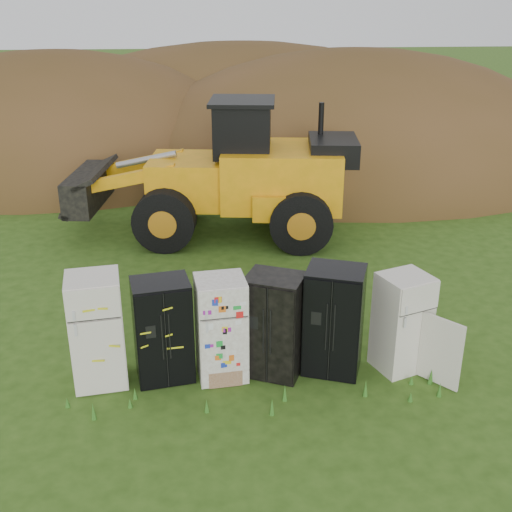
{
  "coord_description": "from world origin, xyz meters",
  "views": [
    {
      "loc": [
        -0.67,
        -9.05,
        5.95
      ],
      "look_at": [
        0.19,
        2.0,
        1.27
      ],
      "focal_mm": 45.0,
      "sensor_mm": 36.0,
      "label": 1
    }
  ],
  "objects_px": {
    "fridge_black_side": "(163,330)",
    "fridge_sticker": "(221,328)",
    "wheel_loader": "(208,169)",
    "fridge_open_door": "(402,323)",
    "fridge_dark_mid": "(274,325)",
    "fridge_leftmost": "(97,330)",
    "fridge_black_right": "(334,320)"
  },
  "relations": [
    {
      "from": "fridge_black_side",
      "to": "fridge_dark_mid",
      "type": "bearing_deg",
      "value": -10.73
    },
    {
      "from": "fridge_open_door",
      "to": "fridge_dark_mid",
      "type": "bearing_deg",
      "value": 157.92
    },
    {
      "from": "fridge_black_right",
      "to": "wheel_loader",
      "type": "relative_size",
      "value": 0.26
    },
    {
      "from": "fridge_sticker",
      "to": "wheel_loader",
      "type": "bearing_deg",
      "value": 84.14
    },
    {
      "from": "wheel_loader",
      "to": "fridge_black_side",
      "type": "bearing_deg",
      "value": -90.52
    },
    {
      "from": "fridge_black_side",
      "to": "fridge_dark_mid",
      "type": "height_order",
      "value": "fridge_dark_mid"
    },
    {
      "from": "fridge_black_side",
      "to": "fridge_sticker",
      "type": "height_order",
      "value": "fridge_sticker"
    },
    {
      "from": "fridge_black_side",
      "to": "fridge_sticker",
      "type": "distance_m",
      "value": 0.94
    },
    {
      "from": "fridge_sticker",
      "to": "fridge_open_door",
      "type": "relative_size",
      "value": 1.04
    },
    {
      "from": "fridge_sticker",
      "to": "fridge_dark_mid",
      "type": "distance_m",
      "value": 0.86
    },
    {
      "from": "fridge_leftmost",
      "to": "fridge_open_door",
      "type": "relative_size",
      "value": 1.11
    },
    {
      "from": "fridge_dark_mid",
      "to": "fridge_black_right",
      "type": "xyz_separation_m",
      "value": [
        0.98,
        0.01,
        0.04
      ]
    },
    {
      "from": "fridge_sticker",
      "to": "fridge_open_door",
      "type": "bearing_deg",
      "value": -6.62
    },
    {
      "from": "fridge_leftmost",
      "to": "fridge_black_side",
      "type": "height_order",
      "value": "fridge_leftmost"
    },
    {
      "from": "fridge_black_right",
      "to": "fridge_sticker",
      "type": "bearing_deg",
      "value": -159.37
    },
    {
      "from": "fridge_sticker",
      "to": "fridge_dark_mid",
      "type": "xyz_separation_m",
      "value": [
        0.86,
        0.04,
        -0.0
      ]
    },
    {
      "from": "fridge_open_door",
      "to": "wheel_loader",
      "type": "height_order",
      "value": "wheel_loader"
    },
    {
      "from": "fridge_open_door",
      "to": "wheel_loader",
      "type": "xyz_separation_m",
      "value": [
        -3.1,
        6.56,
        0.88
      ]
    },
    {
      "from": "fridge_leftmost",
      "to": "fridge_dark_mid",
      "type": "distance_m",
      "value": 2.82
    },
    {
      "from": "fridge_dark_mid",
      "to": "fridge_leftmost",
      "type": "bearing_deg",
      "value": -155.65
    },
    {
      "from": "fridge_sticker",
      "to": "fridge_black_right",
      "type": "xyz_separation_m",
      "value": [
        1.84,
        0.05,
        0.04
      ]
    },
    {
      "from": "fridge_black_side",
      "to": "fridge_open_door",
      "type": "height_order",
      "value": "fridge_black_side"
    },
    {
      "from": "fridge_black_right",
      "to": "wheel_loader",
      "type": "bearing_deg",
      "value": 125.86
    },
    {
      "from": "fridge_leftmost",
      "to": "fridge_open_door",
      "type": "xyz_separation_m",
      "value": [
        4.93,
        0.03,
        -0.09
      ]
    },
    {
      "from": "fridge_black_side",
      "to": "wheel_loader",
      "type": "relative_size",
      "value": 0.24
    },
    {
      "from": "fridge_dark_mid",
      "to": "wheel_loader",
      "type": "distance_m",
      "value": 6.66
    },
    {
      "from": "fridge_open_door",
      "to": "fridge_black_right",
      "type": "bearing_deg",
      "value": 157.01
    },
    {
      "from": "fridge_sticker",
      "to": "fridge_open_door",
      "type": "height_order",
      "value": "fridge_sticker"
    },
    {
      "from": "wheel_loader",
      "to": "fridge_black_right",
      "type": "bearing_deg",
      "value": -66.7
    },
    {
      "from": "wheel_loader",
      "to": "fridge_dark_mid",
      "type": "bearing_deg",
      "value": -74.86
    },
    {
      "from": "fridge_sticker",
      "to": "wheel_loader",
      "type": "height_order",
      "value": "wheel_loader"
    },
    {
      "from": "fridge_black_side",
      "to": "fridge_black_right",
      "type": "bearing_deg",
      "value": -10.62
    }
  ]
}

